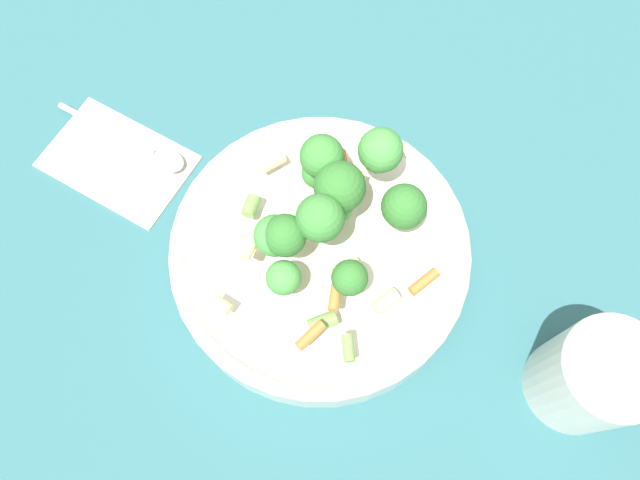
{
  "coord_description": "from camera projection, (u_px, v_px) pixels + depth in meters",
  "views": [
    {
      "loc": [
        0.19,
        0.1,
        0.6
      ],
      "look_at": [
        0.0,
        0.0,
        0.06
      ],
      "focal_mm": 35.0,
      "sensor_mm": 36.0,
      "label": 1
    }
  ],
  "objects": [
    {
      "name": "ground_plane",
      "position": [
        320.0,
        262.0,
        0.63
      ],
      "size": [
        3.0,
        3.0,
        0.0
      ],
      "primitive_type": "plane",
      "color": "#2D6066"
    },
    {
      "name": "pasta_salad",
      "position": [
        332.0,
        207.0,
        0.55
      ],
      "size": [
        0.21,
        0.2,
        0.08
      ],
      "color": "#8CB766",
      "rests_on": "bowl"
    },
    {
      "name": "spoon",
      "position": [
        144.0,
        148.0,
        0.67
      ],
      "size": [
        0.03,
        0.16,
        0.01
      ],
      "rotation": [
        0.0,
        0.0,
        7.83
      ],
      "color": "silver",
      "rests_on": "napkin"
    },
    {
      "name": "cup",
      "position": [
        593.0,
        376.0,
        0.54
      ],
      "size": [
        0.09,
        0.09,
        0.11
      ],
      "color": "silver",
      "rests_on": "ground_plane"
    },
    {
      "name": "bowl",
      "position": [
        320.0,
        253.0,
        0.61
      ],
      "size": [
        0.29,
        0.29,
        0.05
      ],
      "color": "silver",
      "rests_on": "ground_plane"
    },
    {
      "name": "napkin",
      "position": [
        120.0,
        157.0,
        0.67
      ],
      "size": [
        0.1,
        0.16,
        0.01
      ],
      "color": "beige",
      "rests_on": "ground_plane"
    }
  ]
}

